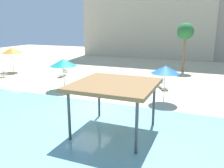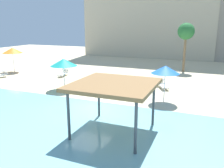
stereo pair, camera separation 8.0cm
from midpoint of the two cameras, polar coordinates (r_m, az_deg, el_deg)
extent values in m
plane|color=beige|center=(15.70, -5.61, -5.96)|extent=(80.00, 80.00, 0.00)
cube|color=#7AB7C1|center=(11.73, -18.07, -13.79)|extent=(44.00, 13.50, 0.04)
cylinder|color=#42474C|center=(13.94, -3.05, -3.22)|extent=(0.14, 0.14, 2.45)
cylinder|color=#42474C|center=(12.93, 10.18, -4.83)|extent=(0.14, 0.14, 2.45)
cylinder|color=#42474C|center=(11.25, -10.28, -7.77)|extent=(0.14, 0.14, 2.45)
cylinder|color=#42474C|center=(9.98, 6.02, -10.54)|extent=(0.14, 0.14, 2.45)
cube|color=olive|center=(11.51, 0.72, -0.16)|extent=(3.97, 3.97, 0.18)
cylinder|color=silver|center=(20.41, -11.36, 1.51)|extent=(0.06, 0.06, 2.03)
cone|color=teal|center=(20.17, -11.54, 5.18)|extent=(2.23, 2.23, 0.61)
cylinder|color=silver|center=(29.91, -22.68, 4.83)|extent=(0.06, 0.06, 2.21)
cone|color=orange|center=(29.74, -22.93, 7.51)|extent=(2.23, 2.23, 0.61)
cylinder|color=silver|center=(17.06, 12.72, -0.92)|extent=(0.06, 0.06, 2.09)
cone|color=blue|center=(16.78, 12.97, 3.43)|extent=(1.97, 1.97, 0.54)
cylinder|color=white|center=(25.16, -11.84, 1.75)|extent=(0.05, 0.05, 0.22)
cylinder|color=white|center=(25.35, -12.84, 1.79)|extent=(0.05, 0.05, 0.22)
cylinder|color=white|center=(26.46, -10.65, 2.41)|extent=(0.05, 0.05, 0.22)
cylinder|color=white|center=(26.64, -11.61, 2.44)|extent=(0.05, 0.05, 0.22)
cube|color=white|center=(25.87, -11.74, 2.45)|extent=(0.94, 1.88, 0.10)
cube|color=white|center=(26.49, -11.15, 3.36)|extent=(0.69, 0.62, 0.40)
cylinder|color=white|center=(27.24, -24.30, 1.72)|extent=(0.05, 0.05, 0.22)
cylinder|color=white|center=(27.69, -24.64, 1.87)|extent=(0.05, 0.05, 0.22)
cube|color=white|center=(27.39, -24.52, 2.69)|extent=(0.75, 0.70, 0.40)
cylinder|color=white|center=(20.38, 13.59, -1.25)|extent=(0.05, 0.05, 0.22)
cylinder|color=white|center=(20.23, 12.30, -1.29)|extent=(0.05, 0.05, 0.22)
cylinder|color=white|center=(21.70, 12.38, -0.25)|extent=(0.05, 0.05, 0.22)
cylinder|color=white|center=(21.56, 11.17, -0.28)|extent=(0.05, 0.05, 0.22)
cube|color=white|center=(20.92, 12.37, -0.33)|extent=(1.37, 1.87, 0.10)
cube|color=white|center=(21.55, 11.82, 0.87)|extent=(0.77, 0.73, 0.40)
cylinder|color=brown|center=(28.85, 17.23, 7.11)|extent=(0.28, 0.28, 4.33)
sphere|color=#286B33|center=(28.67, 17.60, 12.10)|extent=(1.90, 1.90, 1.90)
camera|label=1|loc=(0.04, -89.86, 0.03)|focal=37.71mm
camera|label=2|loc=(0.04, 90.14, -0.03)|focal=37.71mm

